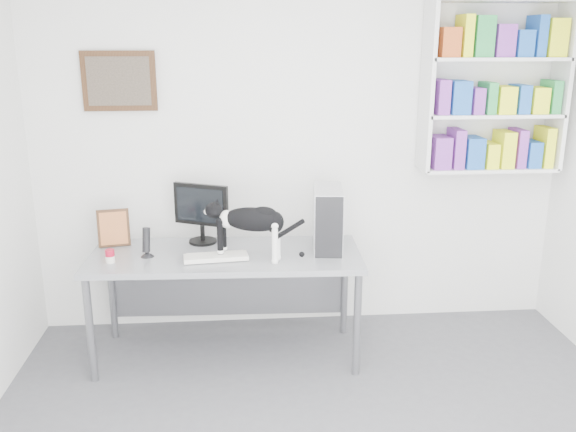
{
  "coord_description": "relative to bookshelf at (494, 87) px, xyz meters",
  "views": [
    {
      "loc": [
        -0.45,
        -2.53,
        2.18
      ],
      "look_at": [
        -0.13,
        1.53,
        1.0
      ],
      "focal_mm": 38.0,
      "sensor_mm": 36.0,
      "label": 1
    }
  ],
  "objects": [
    {
      "name": "wall_art",
      "position": [
        -2.7,
        0.12,
        0.05
      ],
      "size": [
        0.52,
        0.04,
        0.42
      ],
      "primitive_type": "cube",
      "color": "#422A15",
      "rests_on": "room"
    },
    {
      "name": "room",
      "position": [
        -1.4,
        -1.85,
        -0.5
      ],
      "size": [
        4.01,
        4.01,
        2.7
      ],
      "color": "#4A4A4E",
      "rests_on": "ground"
    },
    {
      "name": "leaning_print",
      "position": [
        -2.76,
        -0.19,
        -0.94
      ],
      "size": [
        0.23,
        0.13,
        0.27
      ],
      "primitive_type": "cube",
      "rotation": [
        0.0,
        0.0,
        0.19
      ],
      "color": "#422A15",
      "rests_on": "desk"
    },
    {
      "name": "cat",
      "position": [
        -1.8,
        -0.54,
        -0.89
      ],
      "size": [
        0.63,
        0.33,
        0.37
      ],
      "primitive_type": null,
      "rotation": [
        0.0,
        0.0,
        -0.3
      ],
      "color": "black",
      "rests_on": "desk"
    },
    {
      "name": "soup_can",
      "position": [
        -2.72,
        -0.53,
        -1.03
      ],
      "size": [
        0.08,
        0.08,
        0.09
      ],
      "primitive_type": "cylinder",
      "rotation": [
        0.0,
        0.0,
        0.36
      ],
      "color": "#A50E26",
      "rests_on": "desk"
    },
    {
      "name": "monitor",
      "position": [
        -2.14,
        -0.16,
        -0.86
      ],
      "size": [
        0.46,
        0.35,
        0.44
      ],
      "primitive_type": "cube",
      "rotation": [
        0.0,
        0.0,
        -0.43
      ],
      "color": "black",
      "rests_on": "desk"
    },
    {
      "name": "bookshelf",
      "position": [
        0.0,
        0.0,
        0.0
      ],
      "size": [
        1.03,
        0.28,
        1.24
      ],
      "primitive_type": "cube",
      "color": "silver",
      "rests_on": "room"
    },
    {
      "name": "keyboard",
      "position": [
        -2.03,
        -0.52,
        -1.06
      ],
      "size": [
        0.44,
        0.21,
        0.03
      ],
      "primitive_type": "cube",
      "rotation": [
        0.0,
        0.0,
        0.11
      ],
      "color": "silver",
      "rests_on": "desk"
    },
    {
      "name": "pc_tower",
      "position": [
        -1.26,
        -0.36,
        -0.86
      ],
      "size": [
        0.24,
        0.45,
        0.43
      ],
      "primitive_type": "cube",
      "rotation": [
        0.0,
        0.0,
        -0.1
      ],
      "color": "silver",
      "rests_on": "desk"
    },
    {
      "name": "speaker",
      "position": [
        -2.5,
        -0.44,
        -0.97
      ],
      "size": [
        0.12,
        0.12,
        0.21
      ],
      "primitive_type": "cylinder",
      "rotation": [
        0.0,
        0.0,
        -0.32
      ],
      "color": "black",
      "rests_on": "desk"
    },
    {
      "name": "desk",
      "position": [
        -1.97,
        -0.41,
        -1.46
      ],
      "size": [
        1.87,
        0.78,
        0.77
      ],
      "primitive_type": "cube",
      "rotation": [
        0.0,
        0.0,
        -0.03
      ],
      "color": "slate",
      "rests_on": "room"
    }
  ]
}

